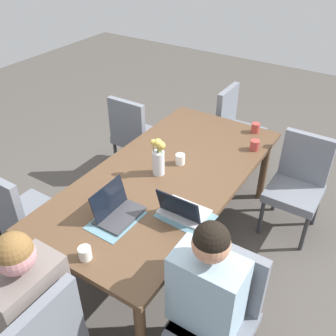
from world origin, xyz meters
TOP-DOWN VIEW (x-y plane):
  - ground_plane at (0.00, 0.00)m, footprint 10.00×10.00m
  - dining_table at (0.00, 0.00)m, footprint 2.20×1.08m
  - chair_far_left_near at (0.73, 0.82)m, footprint 0.44×0.44m
  - person_far_left_near at (0.80, 0.76)m, footprint 0.36×0.40m
  - person_head_right_left_mid at (1.37, 0.01)m, footprint 0.40×0.36m
  - chair_near_left_far at (0.79, -0.87)m, footprint 0.44×0.44m
  - chair_near_right_near at (-0.71, -0.87)m, footprint 0.44×0.44m
  - chair_head_left_right_mid at (-1.43, -0.04)m, footprint 0.44×0.44m
  - chair_far_right_far at (-0.79, 0.84)m, footprint 0.44×0.44m
  - flower_vase at (0.04, -0.06)m, footprint 0.09×0.12m
  - placemat_far_left_near at (0.36, 0.37)m, footprint 0.28×0.37m
  - placemat_head_right_left_mid at (0.65, 0.00)m, footprint 0.37×0.27m
  - laptop_far_left_near at (0.36, 0.35)m, footprint 0.22×0.32m
  - laptop_head_right_left_mid at (0.60, -0.02)m, footprint 0.32×0.22m
  - coffee_mug_near_left at (-0.17, 0.01)m, footprint 0.08×0.08m
  - coffee_mug_near_right at (-0.99, 0.32)m, footprint 0.08×0.08m
  - coffee_mug_centre_left at (-0.70, 0.43)m, footprint 0.08×0.08m
  - coffee_mug_centre_right at (1.00, 0.06)m, footprint 0.08×0.08m

SIDE VIEW (x-z plane):
  - ground_plane at x=0.00m, z-range 0.00..0.00m
  - chair_far_left_near at x=0.73m, z-range 0.05..0.95m
  - chair_near_left_far at x=0.79m, z-range 0.05..0.95m
  - chair_near_right_near at x=-0.71m, z-range 0.05..0.95m
  - chair_head_left_right_mid at x=-1.43m, z-range 0.05..0.95m
  - chair_far_right_far at x=-0.79m, z-range 0.05..0.95m
  - person_far_left_near at x=0.80m, z-range -0.07..1.12m
  - person_head_right_left_mid at x=1.37m, z-range -0.07..1.12m
  - dining_table at x=0.00m, z-range 0.30..1.03m
  - placemat_far_left_near at x=0.36m, z-range 0.73..0.73m
  - placemat_head_right_left_mid at x=0.65m, z-range 0.73..0.73m
  - coffee_mug_centre_right at x=1.00m, z-range 0.73..0.81m
  - coffee_mug_near_left at x=-0.17m, z-range 0.73..0.81m
  - laptop_far_left_near at x=0.36m, z-range 0.67..0.88m
  - laptop_head_right_left_mid at x=0.60m, z-range 0.67..0.88m
  - coffee_mug_centre_left at x=-0.70m, z-range 0.73..0.82m
  - coffee_mug_near_right at x=-0.99m, z-range 0.73..0.82m
  - flower_vase at x=0.04m, z-range 0.73..1.04m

